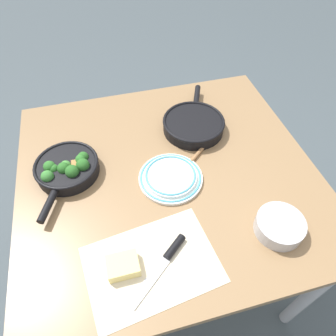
{
  "coord_description": "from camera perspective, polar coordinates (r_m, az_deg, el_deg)",
  "views": [
    {
      "loc": [
        -0.18,
        -0.67,
        1.6
      ],
      "look_at": [
        0.0,
        0.0,
        0.77
      ],
      "focal_mm": 32.0,
      "sensor_mm": 36.0,
      "label": 1
    }
  ],
  "objects": [
    {
      "name": "ground_plane",
      "position": [
        1.74,
        0.0,
        -16.66
      ],
      "size": [
        14.0,
        14.0,
        0.0
      ],
      "primitive_type": "plane",
      "color": "#424C51"
    },
    {
      "name": "dining_table_red",
      "position": [
        1.16,
        0.0,
        -3.32
      ],
      "size": [
        1.07,
        1.01,
        0.75
      ],
      "color": "olive",
      "rests_on": "ground_plane"
    },
    {
      "name": "skillet_broccoli",
      "position": [
        1.12,
        -18.65,
        -0.04
      ],
      "size": [
        0.23,
        0.33,
        0.08
      ],
      "rotation": [
        0.0,
        0.0,
        4.31
      ],
      "color": "black",
      "rests_on": "dining_table_red"
    },
    {
      "name": "skillet_eggs",
      "position": [
        1.24,
        4.89,
        8.31
      ],
      "size": [
        0.25,
        0.36,
        0.05
      ],
      "rotation": [
        0.0,
        0.0,
        1.18
      ],
      "color": "black",
      "rests_on": "dining_table_red"
    },
    {
      "name": "wooden_spoon",
      "position": [
        1.15,
        5.86,
        2.96
      ],
      "size": [
        0.28,
        0.25,
        0.02
      ],
      "rotation": [
        0.0,
        0.0,
        0.71
      ],
      "color": "#996B42",
      "rests_on": "dining_table_red"
    },
    {
      "name": "parchment_sheet",
      "position": [
        0.91,
        -3.12,
        -17.87
      ],
      "size": [
        0.4,
        0.31,
        0.0
      ],
      "color": "beige",
      "rests_on": "dining_table_red"
    },
    {
      "name": "grater_knife",
      "position": [
        0.91,
        -0.42,
        -16.96
      ],
      "size": [
        0.21,
        0.18,
        0.02
      ],
      "rotation": [
        0.0,
        0.0,
        3.83
      ],
      "color": "silver",
      "rests_on": "dining_table_red"
    },
    {
      "name": "cheese_block",
      "position": [
        0.9,
        -8.54,
        -17.94
      ],
      "size": [
        0.09,
        0.07,
        0.04
      ],
      "color": "#EFD67A",
      "rests_on": "dining_table_red"
    },
    {
      "name": "dinner_plate_stack",
      "position": [
        1.06,
        0.25,
        -1.75
      ],
      "size": [
        0.23,
        0.23,
        0.03
      ],
      "color": "white",
      "rests_on": "dining_table_red"
    },
    {
      "name": "prep_bowl_steel",
      "position": [
        1.0,
        20.46,
        -10.3
      ],
      "size": [
        0.15,
        0.15,
        0.05
      ],
      "color": "#B7B7BC",
      "rests_on": "dining_table_red"
    }
  ]
}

